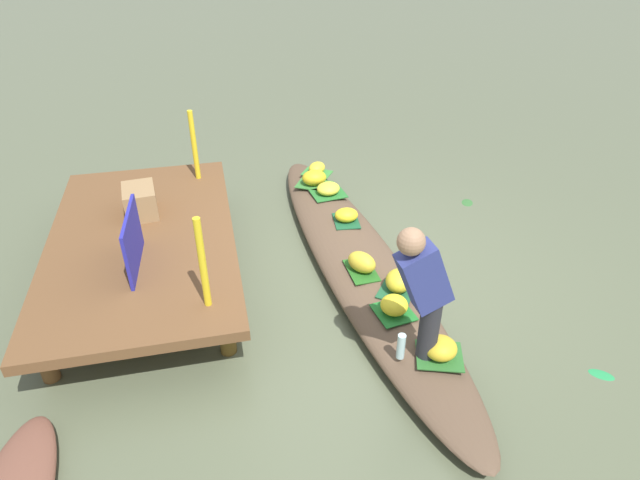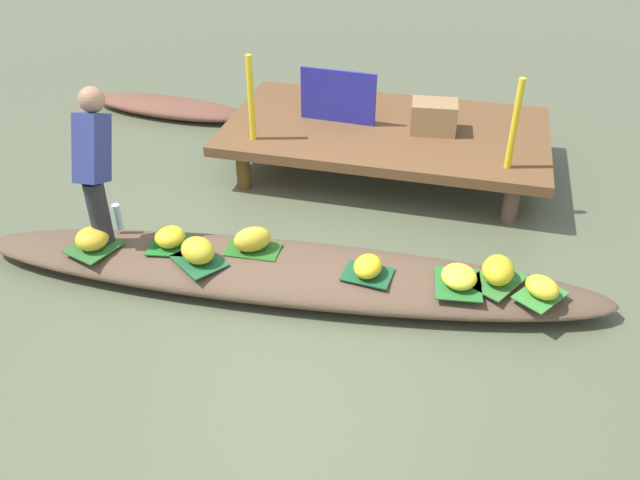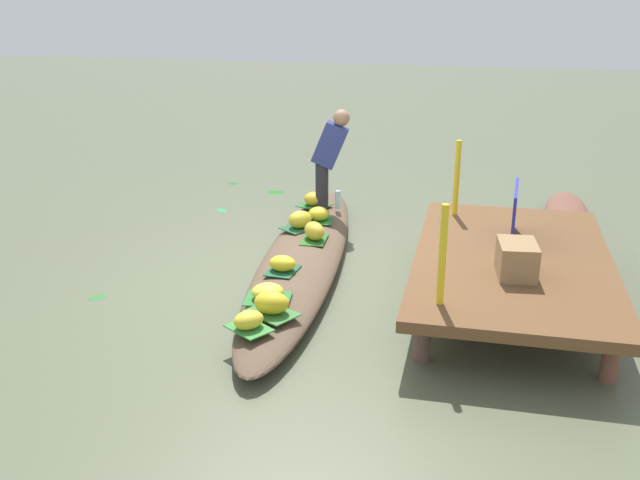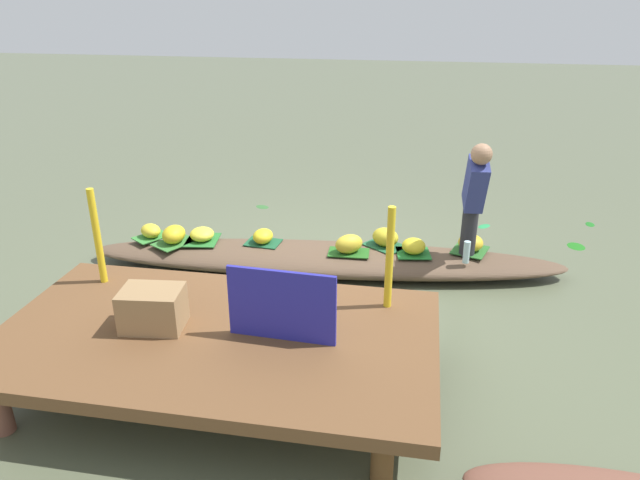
{
  "view_description": "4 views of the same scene",
  "coord_description": "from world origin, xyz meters",
  "px_view_note": "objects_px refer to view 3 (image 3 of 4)",
  "views": [
    {
      "loc": [
        -4.39,
        1.39,
        3.38
      ],
      "look_at": [
        0.23,
        0.37,
        0.32
      ],
      "focal_mm": 30.66,
      "sensor_mm": 36.0,
      "label": 1
    },
    {
      "loc": [
        1.31,
        -4.0,
        3.25
      ],
      "look_at": [
        0.24,
        0.21,
        0.33
      ],
      "focal_mm": 37.2,
      "sensor_mm": 36.0,
      "label": 2
    },
    {
      "loc": [
        7.01,
        1.76,
        2.92
      ],
      "look_at": [
        0.19,
        0.23,
        0.41
      ],
      "focal_mm": 40.85,
      "sensor_mm": 36.0,
      "label": 3
    },
    {
      "loc": [
        -0.96,
        5.6,
        2.78
      ],
      "look_at": [
        -0.04,
        0.44,
        0.53
      ],
      "focal_mm": 33.03,
      "sensor_mm": 36.0,
      "label": 4
    }
  ],
  "objects_px": {
    "vendor_boat": "(303,258)",
    "moored_boat": "(567,214)",
    "banana_bunch_3": "(268,292)",
    "market_banner": "(514,214)",
    "banana_bunch_0": "(283,263)",
    "banana_bunch_4": "(272,303)",
    "banana_bunch_6": "(315,199)",
    "banana_bunch_2": "(249,320)",
    "banana_bunch_1": "(300,219)",
    "banana_bunch_7": "(314,231)",
    "vendor_person": "(329,153)",
    "banana_bunch_5": "(319,214)",
    "water_bottle": "(338,200)",
    "produce_crate": "(517,259)"
  },
  "relations": [
    {
      "from": "vendor_boat",
      "to": "moored_boat",
      "type": "relative_size",
      "value": 2.5
    },
    {
      "from": "moored_boat",
      "to": "banana_bunch_3",
      "type": "relative_size",
      "value": 7.08
    },
    {
      "from": "moored_boat",
      "to": "market_banner",
      "type": "xyz_separation_m",
      "value": [
        2.27,
        -0.77,
        0.66
      ]
    },
    {
      "from": "banana_bunch_0",
      "to": "banana_bunch_4",
      "type": "height_order",
      "value": "banana_bunch_4"
    },
    {
      "from": "banana_bunch_6",
      "to": "market_banner",
      "type": "bearing_deg",
      "value": 58.35
    },
    {
      "from": "banana_bunch_2",
      "to": "banana_bunch_4",
      "type": "bearing_deg",
      "value": 161.97
    },
    {
      "from": "banana_bunch_1",
      "to": "market_banner",
      "type": "xyz_separation_m",
      "value": [
        0.56,
        2.32,
        0.41
      ]
    },
    {
      "from": "moored_boat",
      "to": "banana_bunch_0",
      "type": "relative_size",
      "value": 7.78
    },
    {
      "from": "banana_bunch_7",
      "to": "vendor_person",
      "type": "bearing_deg",
      "value": -175.71
    },
    {
      "from": "banana_bunch_2",
      "to": "vendor_person",
      "type": "xyz_separation_m",
      "value": [
        -3.42,
        -0.06,
        0.62
      ]
    },
    {
      "from": "banana_bunch_2",
      "to": "banana_bunch_5",
      "type": "relative_size",
      "value": 1.06
    },
    {
      "from": "banana_bunch_1",
      "to": "banana_bunch_6",
      "type": "relative_size",
      "value": 1.1
    },
    {
      "from": "water_bottle",
      "to": "produce_crate",
      "type": "relative_size",
      "value": 0.52
    },
    {
      "from": "vendor_boat",
      "to": "banana_bunch_4",
      "type": "height_order",
      "value": "banana_bunch_4"
    },
    {
      "from": "banana_bunch_3",
      "to": "banana_bunch_5",
      "type": "distance_m",
      "value": 2.28
    },
    {
      "from": "banana_bunch_2",
      "to": "market_banner",
      "type": "bearing_deg",
      "value": 133.52
    },
    {
      "from": "moored_boat",
      "to": "banana_bunch_6",
      "type": "distance_m",
      "value": 3.24
    },
    {
      "from": "banana_bunch_3",
      "to": "banana_bunch_4",
      "type": "xyz_separation_m",
      "value": [
        0.27,
        0.12,
        0.03
      ]
    },
    {
      "from": "vendor_boat",
      "to": "banana_bunch_7",
      "type": "xyz_separation_m",
      "value": [
        -0.27,
        0.06,
        0.22
      ]
    },
    {
      "from": "moored_boat",
      "to": "banana_bunch_7",
      "type": "xyz_separation_m",
      "value": [
        2.06,
        -2.84,
        0.25
      ]
    },
    {
      "from": "banana_bunch_4",
      "to": "moored_boat",
      "type": "bearing_deg",
      "value": 144.97
    },
    {
      "from": "vendor_person",
      "to": "market_banner",
      "type": "xyz_separation_m",
      "value": [
        1.42,
        2.16,
        -0.19
      ]
    },
    {
      "from": "banana_bunch_0",
      "to": "vendor_person",
      "type": "xyz_separation_m",
      "value": [
        -2.16,
        0.01,
        0.62
      ]
    },
    {
      "from": "vendor_boat",
      "to": "banana_bunch_7",
      "type": "distance_m",
      "value": 0.36
    },
    {
      "from": "vendor_boat",
      "to": "banana_bunch_2",
      "type": "bearing_deg",
      "value": -3.68
    },
    {
      "from": "moored_boat",
      "to": "banana_bunch_1",
      "type": "relative_size",
      "value": 7.02
    },
    {
      "from": "banana_bunch_6",
      "to": "vendor_person",
      "type": "xyz_separation_m",
      "value": [
        0.03,
        0.19,
        0.61
      ]
    },
    {
      "from": "banana_bunch_6",
      "to": "market_banner",
      "type": "xyz_separation_m",
      "value": [
        1.45,
        2.36,
        0.42
      ]
    },
    {
      "from": "vendor_person",
      "to": "produce_crate",
      "type": "relative_size",
      "value": 2.78
    },
    {
      "from": "banana_bunch_6",
      "to": "banana_bunch_2",
      "type": "bearing_deg",
      "value": 4.15
    },
    {
      "from": "vendor_boat",
      "to": "vendor_person",
      "type": "height_order",
      "value": "vendor_person"
    },
    {
      "from": "banana_bunch_7",
      "to": "market_banner",
      "type": "height_order",
      "value": "market_banner"
    },
    {
      "from": "banana_bunch_1",
      "to": "banana_bunch_2",
      "type": "height_order",
      "value": "banana_bunch_1"
    },
    {
      "from": "banana_bunch_0",
      "to": "banana_bunch_5",
      "type": "height_order",
      "value": "banana_bunch_5"
    },
    {
      "from": "banana_bunch_5",
      "to": "vendor_person",
      "type": "xyz_separation_m",
      "value": [
        -0.55,
        0.01,
        0.61
      ]
    },
    {
      "from": "banana_bunch_6",
      "to": "moored_boat",
      "type": "bearing_deg",
      "value": 104.59
    },
    {
      "from": "vendor_boat",
      "to": "water_bottle",
      "type": "bearing_deg",
      "value": 171.95
    },
    {
      "from": "vendor_boat",
      "to": "market_banner",
      "type": "height_order",
      "value": "market_banner"
    },
    {
      "from": "banana_bunch_3",
      "to": "banana_bunch_2",
      "type": "bearing_deg",
      "value": 1.36
    },
    {
      "from": "vendor_person",
      "to": "moored_boat",
      "type": "bearing_deg",
      "value": 106.12
    },
    {
      "from": "moored_boat",
      "to": "produce_crate",
      "type": "bearing_deg",
      "value": -9.65
    },
    {
      "from": "banana_bunch_1",
      "to": "banana_bunch_2",
      "type": "xyz_separation_m",
      "value": [
        2.56,
        0.21,
        -0.02
      ]
    },
    {
      "from": "market_banner",
      "to": "produce_crate",
      "type": "xyz_separation_m",
      "value": [
        0.96,
        0.01,
        -0.12
      ]
    },
    {
      "from": "moored_boat",
      "to": "banana_bunch_7",
      "type": "bearing_deg",
      "value": -50.45
    },
    {
      "from": "moored_boat",
      "to": "water_bottle",
      "type": "bearing_deg",
      "value": -69.18
    },
    {
      "from": "banana_bunch_4",
      "to": "banana_bunch_6",
      "type": "relative_size",
      "value": 1.16
    },
    {
      "from": "banana_bunch_1",
      "to": "produce_crate",
      "type": "relative_size",
      "value": 0.65
    },
    {
      "from": "moored_boat",
      "to": "banana_bunch_7",
      "type": "height_order",
      "value": "banana_bunch_7"
    },
    {
      "from": "banana_bunch_5",
      "to": "market_banner",
      "type": "height_order",
      "value": "market_banner"
    },
    {
      "from": "banana_bunch_4",
      "to": "water_bottle",
      "type": "relative_size",
      "value": 1.33
    }
  ]
}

